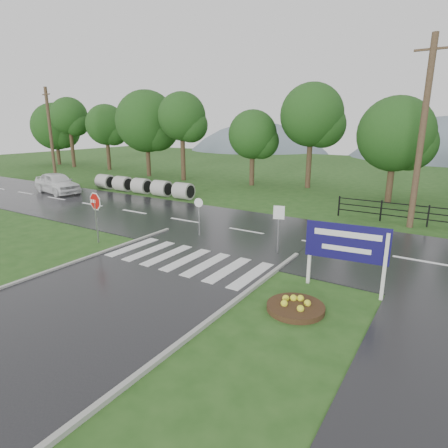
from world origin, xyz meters
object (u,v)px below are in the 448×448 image
Objects in this scene: car_white at (58,193)px; culvert_pipes at (142,186)px; stop_sign at (95,206)px; estate_billboard at (347,246)px.

culvert_pipes is at bearing -48.41° from car_white.
culvert_pipes is at bearing 125.36° from stop_sign.
car_white is (-5.68, -3.51, -0.60)m from culvert_pipes.
culvert_pipes reaches higher than car_white.
stop_sign reaches higher than culvert_pipes.
stop_sign is (7.29, -10.27, 1.17)m from culvert_pipes.
estate_billboard is at bearing 4.46° from stop_sign.
car_white is at bearing -148.32° from culvert_pipes.
car_white is at bearing 152.48° from stop_sign.
culvert_pipes is 6.71m from car_white.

